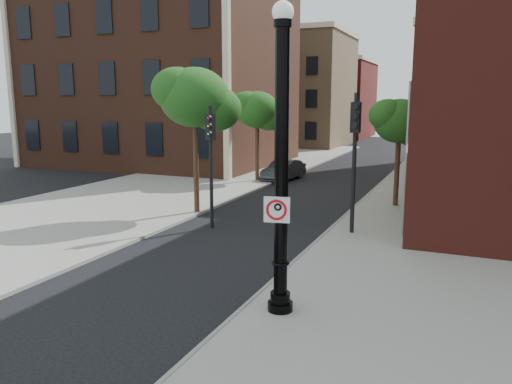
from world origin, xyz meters
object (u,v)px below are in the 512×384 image
at_px(lamppost, 281,178).
at_px(traffic_signal_left, 211,147).
at_px(no_parking_sign, 277,210).
at_px(traffic_signal_right, 355,141).
at_px(parked_car, 283,170).

distance_m(lamppost, traffic_signal_left, 8.58).
bearing_deg(no_parking_sign, traffic_signal_right, 77.60).
relative_size(parked_car, traffic_signal_right, 0.74).
distance_m(parked_car, traffic_signal_left, 12.92).
bearing_deg(parked_car, traffic_signal_right, -51.34).
height_order(lamppost, traffic_signal_left, lamppost).
relative_size(parked_car, traffic_signal_left, 0.81).
bearing_deg(traffic_signal_left, lamppost, -32.78).
relative_size(no_parking_sign, traffic_signal_right, 0.11).
height_order(no_parking_sign, traffic_signal_right, traffic_signal_right).
relative_size(lamppost, traffic_signal_right, 1.34).
distance_m(lamppost, parked_car, 20.60).
bearing_deg(traffic_signal_right, no_parking_sign, -88.15).
height_order(lamppost, parked_car, lamppost).
relative_size(lamppost, traffic_signal_left, 1.48).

